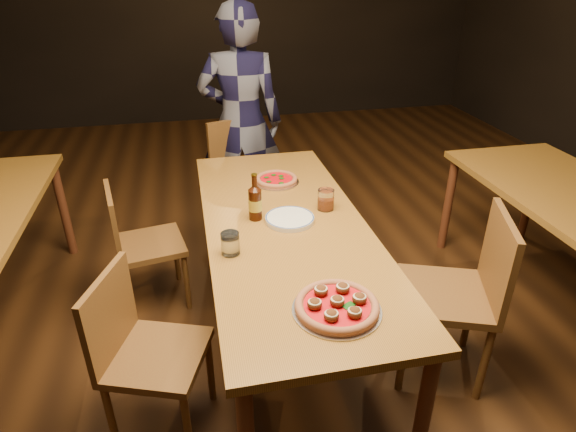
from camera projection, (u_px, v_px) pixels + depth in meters
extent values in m
plane|color=black|center=(286.00, 338.00, 2.77)|extent=(9.00, 9.00, 0.00)
plane|color=black|center=(211.00, 0.00, 5.96)|extent=(7.00, 0.00, 7.00)
cube|color=brown|center=(286.00, 227.00, 2.43)|extent=(0.80, 2.00, 0.04)
cylinder|color=#5C2D1A|center=(211.00, 215.00, 3.35)|extent=(0.06, 0.06, 0.71)
cylinder|color=#5C2D1A|center=(422.00, 419.00, 1.85)|extent=(0.06, 0.06, 0.71)
cylinder|color=#5C2D1A|center=(305.00, 206.00, 3.48)|extent=(0.06, 0.06, 0.71)
cylinder|color=#5C2D1A|center=(64.00, 210.00, 3.42)|extent=(0.06, 0.06, 0.71)
cylinder|color=#5C2D1A|center=(448.00, 205.00, 3.49)|extent=(0.06, 0.06, 0.71)
cylinder|color=#5C2D1A|center=(531.00, 196.00, 3.62)|extent=(0.06, 0.06, 0.71)
cylinder|color=#B7B7BF|center=(337.00, 310.00, 1.81)|extent=(0.34, 0.34, 0.01)
cylinder|color=#BD754E|center=(337.00, 307.00, 1.81)|extent=(0.32, 0.32, 0.02)
torus|color=#BD754E|center=(337.00, 305.00, 1.80)|extent=(0.32, 0.32, 0.03)
cylinder|color=#B50A18|center=(337.00, 305.00, 1.80)|extent=(0.25, 0.25, 0.00)
cylinder|color=#B7B7BF|center=(277.00, 182.00, 2.87)|extent=(0.27, 0.27, 0.01)
cylinder|color=#BD754E|center=(277.00, 180.00, 2.87)|extent=(0.25, 0.25, 0.02)
torus|color=#BD754E|center=(276.00, 179.00, 2.86)|extent=(0.25, 0.25, 0.03)
cylinder|color=#B50A18|center=(276.00, 179.00, 2.86)|extent=(0.19, 0.19, 0.00)
cylinder|color=white|center=(290.00, 219.00, 2.44)|extent=(0.25, 0.25, 0.02)
cylinder|color=black|center=(255.00, 205.00, 2.43)|extent=(0.07, 0.07, 0.16)
cylinder|color=black|center=(254.00, 183.00, 2.37)|extent=(0.03, 0.03, 0.08)
cylinder|color=gold|center=(255.00, 205.00, 2.43)|extent=(0.07, 0.07, 0.06)
cylinder|color=white|center=(230.00, 243.00, 2.15)|extent=(0.08, 0.08, 0.10)
cylinder|color=#953910|center=(326.00, 200.00, 2.54)|extent=(0.09, 0.09, 0.11)
imported|color=black|center=(241.00, 122.00, 3.59)|extent=(0.69, 0.52, 1.71)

